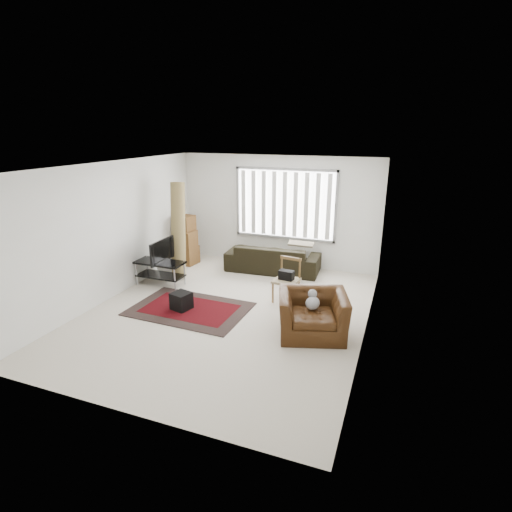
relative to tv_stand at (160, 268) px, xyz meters
The scene contains 11 objects.
room 2.42m from the tv_stand, ahead, with size 6.00×6.02×2.71m.
persian_rug 1.57m from the tv_stand, 36.38° to the right, with size 2.22×1.52×0.02m.
tv_stand is the anchor object (origin of this frame).
tv 0.40m from the tv_stand, ahead, with size 0.87×0.11×0.50m, color black.
subwoofer 1.46m from the tv_stand, 41.45° to the right, with size 0.32×0.32×0.32m, color black.
moving_boxes 1.50m from the tv_stand, 97.68° to the left, with size 0.55×0.52×1.24m.
white_flatpack 0.63m from the tv_stand, 108.73° to the left, with size 0.50×0.07×0.64m, color silver.
rolled_rug 0.98m from the tv_stand, 82.39° to the left, with size 0.32×0.32×2.15m, color olive.
sofa 2.66m from the tv_stand, 40.28° to the left, with size 2.22×0.96×0.85m, color black.
side_chair 2.84m from the tv_stand, ahead, with size 0.52×0.52×0.87m.
armchair 3.76m from the tv_stand, 15.56° to the right, with size 1.35×1.25×0.82m.
Camera 1 is at (2.90, -6.22, 3.31)m, focal length 28.00 mm.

